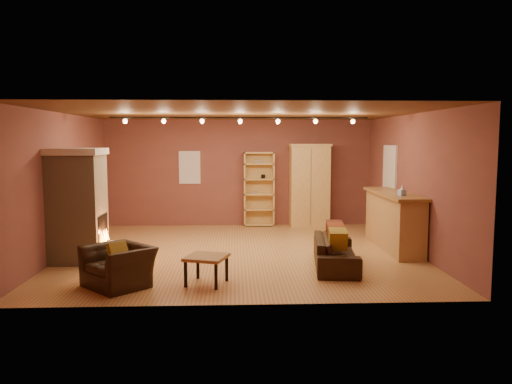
{
  "coord_description": "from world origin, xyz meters",
  "views": [
    {
      "loc": [
        -0.12,
        -9.96,
        2.28
      ],
      "look_at": [
        0.32,
        0.2,
        1.21
      ],
      "focal_mm": 35.0,
      "sensor_mm": 36.0,
      "label": 1
    }
  ],
  "objects_px": {
    "coffee_table": "(206,260)",
    "bookcase": "(259,188)",
    "fireplace": "(78,205)",
    "bar_counter": "(394,220)",
    "armoire": "(309,185)",
    "loveseat": "(336,246)",
    "armchair": "(118,259)"
  },
  "relations": [
    {
      "from": "loveseat",
      "to": "fireplace",
      "type": "bearing_deg",
      "value": 89.53
    },
    {
      "from": "coffee_table",
      "to": "bookcase",
      "type": "bearing_deg",
      "value": 78.48
    },
    {
      "from": "armchair",
      "to": "armoire",
      "type": "bearing_deg",
      "value": 99.6
    },
    {
      "from": "bookcase",
      "to": "armchair",
      "type": "xyz_separation_m",
      "value": [
        -2.45,
        -5.43,
        -0.57
      ]
    },
    {
      "from": "bookcase",
      "to": "loveseat",
      "type": "xyz_separation_m",
      "value": [
        1.16,
        -4.39,
        -0.62
      ]
    },
    {
      "from": "loveseat",
      "to": "coffee_table",
      "type": "relative_size",
      "value": 2.52
    },
    {
      "from": "fireplace",
      "to": "bookcase",
      "type": "bearing_deg",
      "value": 46.4
    },
    {
      "from": "bookcase",
      "to": "coffee_table",
      "type": "xyz_separation_m",
      "value": [
        -1.09,
        -5.36,
        -0.61
      ]
    },
    {
      "from": "fireplace",
      "to": "armoire",
      "type": "relative_size",
      "value": 0.98
    },
    {
      "from": "bookcase",
      "to": "loveseat",
      "type": "relative_size",
      "value": 1.03
    },
    {
      "from": "fireplace",
      "to": "loveseat",
      "type": "height_order",
      "value": "fireplace"
    },
    {
      "from": "armchair",
      "to": "coffee_table",
      "type": "height_order",
      "value": "armchair"
    },
    {
      "from": "fireplace",
      "to": "bar_counter",
      "type": "xyz_separation_m",
      "value": [
        6.24,
        0.79,
        -0.46
      ]
    },
    {
      "from": "fireplace",
      "to": "bar_counter",
      "type": "relative_size",
      "value": 0.85
    },
    {
      "from": "bookcase",
      "to": "bar_counter",
      "type": "xyz_separation_m",
      "value": [
        2.67,
        -2.95,
        -0.39
      ]
    },
    {
      "from": "armoire",
      "to": "loveseat",
      "type": "relative_size",
      "value": 1.14
    },
    {
      "from": "fireplace",
      "to": "armoire",
      "type": "xyz_separation_m",
      "value": [
        4.89,
        3.57,
        0.03
      ]
    },
    {
      "from": "fireplace",
      "to": "bar_counter",
      "type": "height_order",
      "value": "fireplace"
    },
    {
      "from": "bookcase",
      "to": "armoire",
      "type": "bearing_deg",
      "value": -7.38
    },
    {
      "from": "fireplace",
      "to": "loveseat",
      "type": "distance_m",
      "value": 4.82
    },
    {
      "from": "loveseat",
      "to": "coffee_table",
      "type": "xyz_separation_m",
      "value": [
        -2.26,
        -0.97,
        0.01
      ]
    },
    {
      "from": "armoire",
      "to": "loveseat",
      "type": "bearing_deg",
      "value": -92.08
    },
    {
      "from": "fireplace",
      "to": "bookcase",
      "type": "height_order",
      "value": "fireplace"
    },
    {
      "from": "armchair",
      "to": "fireplace",
      "type": "bearing_deg",
      "value": 168.74
    },
    {
      "from": "coffee_table",
      "to": "fireplace",
      "type": "bearing_deg",
      "value": 146.84
    },
    {
      "from": "coffee_table",
      "to": "bar_counter",
      "type": "bearing_deg",
      "value": 32.61
    },
    {
      "from": "coffee_table",
      "to": "loveseat",
      "type": "bearing_deg",
      "value": 23.22
    },
    {
      "from": "armoire",
      "to": "coffee_table",
      "type": "height_order",
      "value": "armoire"
    },
    {
      "from": "fireplace",
      "to": "coffee_table",
      "type": "height_order",
      "value": "fireplace"
    },
    {
      "from": "armchair",
      "to": "bar_counter",
      "type": "bearing_deg",
      "value": 71.03
    },
    {
      "from": "bookcase",
      "to": "coffee_table",
      "type": "relative_size",
      "value": 2.59
    },
    {
      "from": "fireplace",
      "to": "bar_counter",
      "type": "distance_m",
      "value": 6.31
    }
  ]
}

